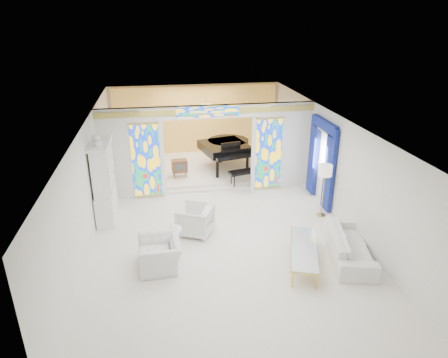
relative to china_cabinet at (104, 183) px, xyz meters
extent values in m
plane|color=white|center=(3.22, -0.60, -1.17)|extent=(12.00, 12.00, 0.00)
cube|color=white|center=(3.22, -0.60, 1.83)|extent=(7.00, 12.00, 0.02)
cube|color=white|center=(3.22, 5.40, 0.33)|extent=(7.00, 0.02, 3.00)
cube|color=white|center=(3.22, -6.60, 0.33)|extent=(7.00, 0.02, 3.00)
cube|color=white|center=(-0.28, -0.60, 0.33)|extent=(0.02, 12.00, 3.00)
cube|color=white|center=(6.72, -0.60, 0.33)|extent=(0.02, 12.00, 3.00)
cube|color=white|center=(0.72, 1.40, 0.33)|extent=(2.00, 0.18, 3.00)
cube|color=white|center=(5.72, 1.40, 0.33)|extent=(2.00, 0.18, 3.00)
cube|color=white|center=(3.22, 1.40, 1.63)|extent=(3.00, 0.18, 0.40)
cube|color=white|center=(1.72, 1.30, 0.13)|extent=(0.12, 0.06, 2.60)
cube|color=white|center=(4.72, 1.30, 0.13)|extent=(0.12, 0.06, 2.60)
cube|color=white|center=(3.22, 1.30, 1.48)|extent=(3.24, 0.06, 0.12)
cube|color=gold|center=(3.22, 1.30, 1.65)|extent=(7.00, 0.05, 0.18)
cube|color=gold|center=(1.19, 1.29, 0.13)|extent=(0.90, 0.04, 2.40)
cube|color=gold|center=(5.25, 1.29, 0.13)|extent=(0.90, 0.04, 2.40)
cube|color=gold|center=(3.22, 1.29, 1.65)|extent=(2.00, 0.04, 0.34)
cube|color=white|center=(3.22, 3.50, -1.08)|extent=(6.80, 3.80, 0.18)
cube|color=#F1B653|center=(3.22, 5.28, 0.33)|extent=(6.70, 0.10, 2.90)
cylinder|color=gold|center=(3.42, 3.40, 1.38)|extent=(0.48, 0.48, 0.30)
cube|color=navy|center=(6.62, -0.55, 0.18)|extent=(0.12, 0.55, 2.60)
cube|color=navy|center=(6.62, 0.75, 0.18)|extent=(0.12, 0.55, 2.60)
cube|color=navy|center=(6.62, 0.10, 1.38)|extent=(0.14, 1.70, 0.30)
cube|color=gold|center=(6.62, 0.10, 1.21)|extent=(0.12, 1.50, 0.06)
cube|color=white|center=(0.00, 0.00, -0.72)|extent=(0.50, 1.40, 0.90)
cube|color=white|center=(0.00, 0.00, 0.43)|extent=(0.44, 1.30, 1.40)
cube|color=white|center=(0.23, 0.00, 0.43)|extent=(0.01, 1.20, 1.30)
cube|color=white|center=(0.00, 0.00, 1.17)|extent=(0.56, 1.46, 0.08)
cylinder|color=silver|center=(0.00, -0.35, 1.29)|extent=(0.22, 0.22, 0.16)
sphere|color=silver|center=(0.00, -0.35, 1.45)|extent=(0.20, 0.20, 0.20)
imported|color=white|center=(1.48, -2.72, -0.81)|extent=(1.03, 1.17, 0.73)
imported|color=white|center=(2.48, -1.28, -0.76)|extent=(1.19, 1.18, 0.82)
imported|color=silver|center=(6.17, -3.07, -0.83)|extent=(1.45, 2.48, 0.68)
cylinder|color=white|center=(1.85, -1.95, -0.61)|extent=(0.52, 0.52, 0.03)
cylinder|color=white|center=(1.85, -1.95, -0.89)|extent=(0.09, 0.09, 0.54)
cylinder|color=white|center=(1.85, -1.95, -1.15)|extent=(0.35, 0.35, 0.03)
imported|color=silver|center=(1.85, -1.95, -0.49)|extent=(0.21, 0.21, 0.20)
cube|color=white|center=(4.93, -3.18, -0.73)|extent=(1.22, 2.12, 0.04)
cube|color=gold|center=(4.93, -3.18, -0.75)|extent=(1.26, 2.16, 0.03)
cube|color=gold|center=(4.37, -4.01, -0.96)|extent=(0.06, 0.06, 0.42)
cube|color=gold|center=(4.87, -4.18, -0.96)|extent=(0.06, 0.06, 0.42)
cube|color=gold|center=(4.99, -2.18, -0.96)|extent=(0.06, 0.06, 0.42)
cube|color=gold|center=(5.49, -2.35, -0.96)|extent=(0.06, 0.06, 0.42)
cylinder|color=gold|center=(6.33, -0.87, -1.15)|extent=(0.30, 0.30, 0.03)
cylinder|color=gold|center=(6.33, -0.87, -0.42)|extent=(0.03, 0.03, 1.49)
cylinder|color=silver|center=(6.33, -0.87, 0.31)|extent=(0.44, 0.44, 0.32)
cube|color=black|center=(4.04, 3.10, -0.16)|extent=(1.93, 2.01, 0.31)
cylinder|color=black|center=(4.27, 3.55, -0.16)|extent=(1.89, 1.89, 0.31)
cube|color=black|center=(4.27, 2.15, -0.20)|extent=(1.51, 0.66, 0.11)
cube|color=silver|center=(4.29, 2.06, -0.18)|extent=(1.35, 0.42, 0.03)
cube|color=black|center=(4.18, 2.52, 0.08)|extent=(0.75, 0.21, 0.27)
cube|color=black|center=(4.42, 1.51, -0.55)|extent=(1.04, 0.60, 0.09)
cylinder|color=black|center=(3.64, 2.22, -0.65)|extent=(0.13, 0.13, 0.68)
cylinder|color=black|center=(4.80, 2.50, -0.65)|extent=(0.13, 0.13, 0.68)
cylinder|color=black|center=(4.00, 3.76, -0.65)|extent=(0.13, 0.13, 0.68)
cube|color=brown|center=(2.31, 2.54, -0.58)|extent=(0.57, 0.41, 0.44)
cube|color=#3A3F3D|center=(2.32, 2.35, -0.55)|extent=(0.35, 0.04, 0.28)
cone|color=brown|center=(2.11, 2.39, -0.89)|extent=(0.03, 0.03, 0.19)
cone|color=brown|center=(2.53, 2.42, -0.89)|extent=(0.03, 0.03, 0.19)
cone|color=brown|center=(2.09, 2.65, -0.89)|extent=(0.03, 0.03, 0.19)
cone|color=brown|center=(2.51, 2.68, -0.89)|extent=(0.03, 0.03, 0.19)
camera|label=1|loc=(1.64, -10.98, 4.51)|focal=32.00mm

